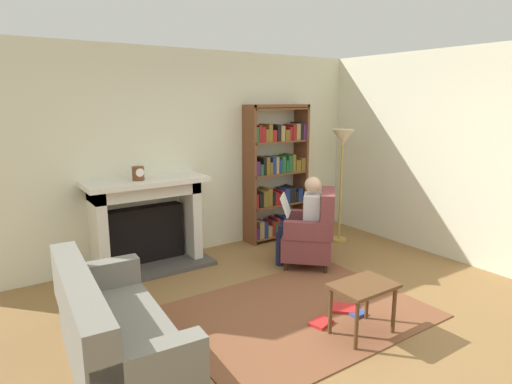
{
  "coord_description": "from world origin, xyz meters",
  "views": [
    {
      "loc": [
        -2.53,
        -2.69,
        2.06
      ],
      "look_at": [
        0.1,
        1.2,
        1.05
      ],
      "focal_mm": 30.14,
      "sensor_mm": 36.0,
      "label": 1
    }
  ],
  "objects_px": {
    "sofa_floral": "(113,337)",
    "floor_lamp": "(342,147)",
    "fireplace": "(147,221)",
    "seated_reader": "(304,217)",
    "bookshelf": "(276,175)",
    "side_table": "(363,292)",
    "armchair_reading": "(313,233)",
    "mantel_clock": "(138,173)"
  },
  "relations": [
    {
      "from": "floor_lamp",
      "to": "mantel_clock",
      "type": "bearing_deg",
      "value": 169.99
    },
    {
      "from": "fireplace",
      "to": "mantel_clock",
      "type": "bearing_deg",
      "value": -135.53
    },
    {
      "from": "armchair_reading",
      "to": "seated_reader",
      "type": "relative_size",
      "value": 0.85
    },
    {
      "from": "fireplace",
      "to": "armchair_reading",
      "type": "xyz_separation_m",
      "value": [
        1.74,
        -1.11,
        -0.17
      ]
    },
    {
      "from": "fireplace",
      "to": "mantel_clock",
      "type": "xyz_separation_m",
      "value": [
        -0.1,
        -0.1,
        0.62
      ]
    },
    {
      "from": "fireplace",
      "to": "side_table",
      "type": "bearing_deg",
      "value": -68.91
    },
    {
      "from": "fireplace",
      "to": "side_table",
      "type": "distance_m",
      "value": 2.81
    },
    {
      "from": "bookshelf",
      "to": "mantel_clock",
      "type": "bearing_deg",
      "value": -176.35
    },
    {
      "from": "bookshelf",
      "to": "side_table",
      "type": "bearing_deg",
      "value": -110.95
    },
    {
      "from": "seated_reader",
      "to": "sofa_floral",
      "type": "height_order",
      "value": "seated_reader"
    },
    {
      "from": "mantel_clock",
      "to": "armchair_reading",
      "type": "distance_m",
      "value": 2.25
    },
    {
      "from": "armchair_reading",
      "to": "side_table",
      "type": "distance_m",
      "value": 1.67
    },
    {
      "from": "side_table",
      "to": "floor_lamp",
      "type": "bearing_deg",
      "value": 49.57
    },
    {
      "from": "bookshelf",
      "to": "sofa_floral",
      "type": "bearing_deg",
      "value": -146.3
    },
    {
      "from": "mantel_clock",
      "to": "sofa_floral",
      "type": "height_order",
      "value": "mantel_clock"
    },
    {
      "from": "mantel_clock",
      "to": "side_table",
      "type": "relative_size",
      "value": 0.29
    },
    {
      "from": "sofa_floral",
      "to": "floor_lamp",
      "type": "bearing_deg",
      "value": -65.88
    },
    {
      "from": "armchair_reading",
      "to": "side_table",
      "type": "bearing_deg",
      "value": 17.81
    },
    {
      "from": "floor_lamp",
      "to": "bookshelf",
      "type": "bearing_deg",
      "value": 137.86
    },
    {
      "from": "mantel_clock",
      "to": "side_table",
      "type": "xyz_separation_m",
      "value": [
        1.11,
        -2.51,
        -0.81
      ]
    },
    {
      "from": "fireplace",
      "to": "sofa_floral",
      "type": "relative_size",
      "value": 0.85
    },
    {
      "from": "seated_reader",
      "to": "side_table",
      "type": "bearing_deg",
      "value": 21.57
    },
    {
      "from": "mantel_clock",
      "to": "floor_lamp",
      "type": "xyz_separation_m",
      "value": [
        2.82,
        -0.5,
        0.18
      ]
    },
    {
      "from": "mantel_clock",
      "to": "floor_lamp",
      "type": "distance_m",
      "value": 2.87
    },
    {
      "from": "sofa_floral",
      "to": "seated_reader",
      "type": "bearing_deg",
      "value": -66.59
    },
    {
      "from": "sofa_floral",
      "to": "side_table",
      "type": "bearing_deg",
      "value": -103.79
    },
    {
      "from": "armchair_reading",
      "to": "fireplace",
      "type": "bearing_deg",
      "value": -78.69
    },
    {
      "from": "fireplace",
      "to": "seated_reader",
      "type": "relative_size",
      "value": 1.3
    },
    {
      "from": "fireplace",
      "to": "bookshelf",
      "type": "distance_m",
      "value": 2.06
    },
    {
      "from": "floor_lamp",
      "to": "sofa_floral",
      "type": "bearing_deg",
      "value": -159.66
    },
    {
      "from": "fireplace",
      "to": "armchair_reading",
      "type": "height_order",
      "value": "fireplace"
    },
    {
      "from": "side_table",
      "to": "armchair_reading",
      "type": "bearing_deg",
      "value": 63.91
    },
    {
      "from": "bookshelf",
      "to": "sofa_floral",
      "type": "height_order",
      "value": "bookshelf"
    },
    {
      "from": "bookshelf",
      "to": "seated_reader",
      "type": "distance_m",
      "value": 1.18
    },
    {
      "from": "seated_reader",
      "to": "fireplace",
      "type": "bearing_deg",
      "value": -78.01
    },
    {
      "from": "mantel_clock",
      "to": "armchair_reading",
      "type": "xyz_separation_m",
      "value": [
        1.84,
        -1.01,
        -0.79
      ]
    },
    {
      "from": "sofa_floral",
      "to": "fireplace",
      "type": "bearing_deg",
      "value": -22.94
    },
    {
      "from": "armchair_reading",
      "to": "seated_reader",
      "type": "xyz_separation_m",
      "value": [
        -0.08,
        0.08,
        0.2
      ]
    },
    {
      "from": "bookshelf",
      "to": "armchair_reading",
      "type": "bearing_deg",
      "value": -103.68
    },
    {
      "from": "armchair_reading",
      "to": "sofa_floral",
      "type": "distance_m",
      "value": 2.87
    },
    {
      "from": "fireplace",
      "to": "armchair_reading",
      "type": "bearing_deg",
      "value": -32.59
    },
    {
      "from": "seated_reader",
      "to": "side_table",
      "type": "distance_m",
      "value": 1.72
    }
  ]
}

